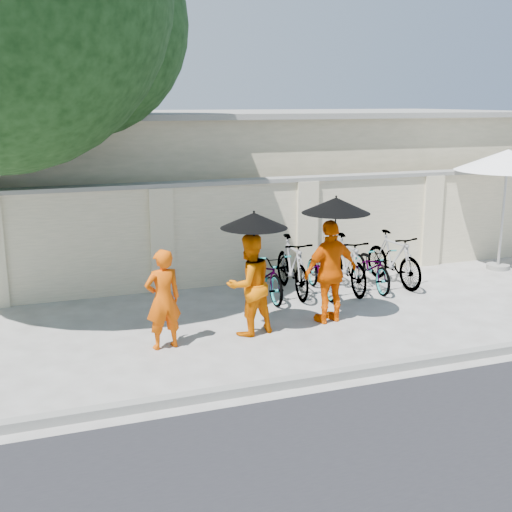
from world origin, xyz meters
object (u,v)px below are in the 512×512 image
object	(u,v)px
monk_left	(163,299)
patio_umbrella	(507,161)
monk_center	(249,285)
monk_right	(331,272)

from	to	relation	value
monk_left	patio_umbrella	xyz separation A→B (m)	(7.82, 2.10, 1.58)
monk_center	patio_umbrella	world-z (taller)	patio_umbrella
monk_center	patio_umbrella	xyz separation A→B (m)	(6.43, 1.95, 1.53)
monk_left	monk_right	size ratio (longest dim) A/B	0.88
patio_umbrella	monk_center	bearing A→B (deg)	-163.11
monk_center	monk_right	xyz separation A→B (m)	(1.44, 0.09, 0.06)
monk_center	monk_right	size ratio (longest dim) A/B	0.94
monk_center	monk_left	bearing A→B (deg)	-9.17
monk_left	monk_right	xyz separation A→B (m)	(2.83, 0.23, 0.11)
monk_center	patio_umbrella	bearing A→B (deg)	-178.22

